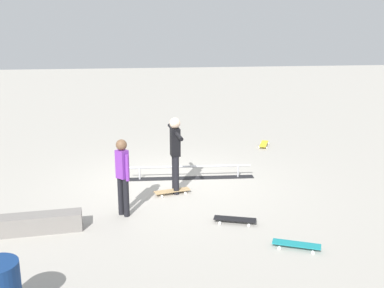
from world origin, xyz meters
TOP-DOWN VIEW (x-y plane):
  - ground_plane at (0.00, 0.00)m, footprint 60.00×60.00m
  - grind_rail at (-0.49, -0.29)m, footprint 3.18×0.43m
  - skate_ledge at (3.10, 2.32)m, footprint 2.56×0.58m
  - skater_main at (-0.06, 0.65)m, footprint 0.23×1.38m
  - skateboard_main at (0.02, 0.73)m, footprint 0.82×0.39m
  - bystander_purple_shirt at (1.07, 1.74)m, footprint 0.29×0.30m
  - loose_skateboard_black at (-1.01, 2.40)m, footprint 0.82×0.45m
  - loose_skateboard_yellow at (-3.18, -2.98)m, footprint 0.49×0.82m
  - loose_skateboard_teal at (-1.81, 3.53)m, footprint 0.81×0.51m

SIDE VIEW (x-z plane):
  - ground_plane at x=0.00m, z-range 0.00..0.00m
  - skateboard_main at x=0.02m, z-range 0.03..0.12m
  - loose_skateboard_black at x=-1.01m, z-range 0.03..0.12m
  - loose_skateboard_yellow at x=-3.18m, z-range 0.03..0.12m
  - loose_skateboard_teal at x=-1.81m, z-range 0.03..0.12m
  - grind_rail at x=-0.49m, z-range -0.02..0.30m
  - skate_ledge at x=3.10m, z-range 0.00..0.33m
  - bystander_purple_shirt at x=1.07m, z-range 0.10..1.64m
  - skater_main at x=-0.06m, z-range 0.14..1.85m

